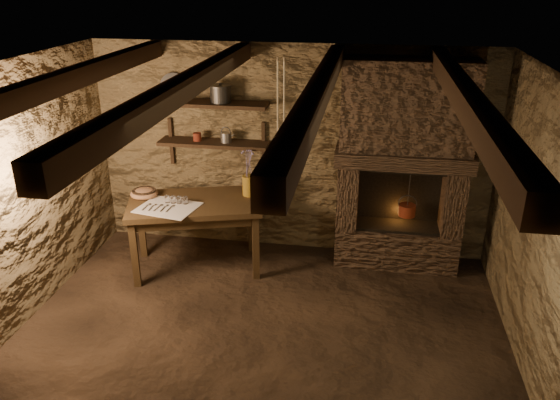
% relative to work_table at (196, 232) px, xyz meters
% --- Properties ---
extents(floor, '(4.50, 4.50, 0.00)m').
position_rel_work_table_xyz_m(floor, '(0.94, -1.31, -0.43)').
color(floor, black).
rests_on(floor, ground).
extents(back_wall, '(4.50, 0.04, 2.40)m').
position_rel_work_table_xyz_m(back_wall, '(0.94, 0.69, 0.77)').
color(back_wall, brown).
rests_on(back_wall, floor).
extents(left_wall, '(0.04, 4.00, 2.40)m').
position_rel_work_table_xyz_m(left_wall, '(-1.31, -1.31, 0.77)').
color(left_wall, brown).
rests_on(left_wall, floor).
extents(right_wall, '(0.04, 4.00, 2.40)m').
position_rel_work_table_xyz_m(right_wall, '(3.19, -1.31, 0.77)').
color(right_wall, brown).
rests_on(right_wall, floor).
extents(ceiling, '(4.50, 4.00, 0.04)m').
position_rel_work_table_xyz_m(ceiling, '(0.94, -1.31, 1.97)').
color(ceiling, black).
rests_on(ceiling, back_wall).
extents(beam_far_left, '(0.14, 3.95, 0.16)m').
position_rel_work_table_xyz_m(beam_far_left, '(-0.56, -1.31, 1.88)').
color(beam_far_left, black).
rests_on(beam_far_left, ceiling).
extents(beam_mid_left, '(0.14, 3.95, 0.16)m').
position_rel_work_table_xyz_m(beam_mid_left, '(0.44, -1.31, 1.88)').
color(beam_mid_left, black).
rests_on(beam_mid_left, ceiling).
extents(beam_mid_right, '(0.14, 3.95, 0.16)m').
position_rel_work_table_xyz_m(beam_mid_right, '(1.44, -1.31, 1.88)').
color(beam_mid_right, black).
rests_on(beam_mid_right, ceiling).
extents(beam_far_right, '(0.14, 3.95, 0.16)m').
position_rel_work_table_xyz_m(beam_far_right, '(2.44, -1.31, 1.88)').
color(beam_far_right, black).
rests_on(beam_far_right, ceiling).
extents(shelf_lower, '(1.25, 0.30, 0.04)m').
position_rel_work_table_xyz_m(shelf_lower, '(0.09, 0.53, 0.87)').
color(shelf_lower, black).
rests_on(shelf_lower, back_wall).
extents(shelf_upper, '(1.25, 0.30, 0.04)m').
position_rel_work_table_xyz_m(shelf_upper, '(0.09, 0.53, 1.32)').
color(shelf_upper, black).
rests_on(shelf_upper, back_wall).
extents(hearth, '(1.43, 0.51, 2.30)m').
position_rel_work_table_xyz_m(hearth, '(2.19, 0.46, 0.79)').
color(hearth, '#332419').
rests_on(hearth, floor).
extents(work_table, '(1.58, 1.17, 0.80)m').
position_rel_work_table_xyz_m(work_table, '(0.00, 0.00, 0.00)').
color(work_table, '#362513').
rests_on(work_table, floor).
extents(linen_cloth, '(0.68, 0.58, 0.01)m').
position_rel_work_table_xyz_m(linen_cloth, '(-0.22, -0.22, 0.38)').
color(linen_cloth, silver).
rests_on(linen_cloth, work_table).
extents(pewter_cutlery_row, '(0.53, 0.28, 0.01)m').
position_rel_work_table_xyz_m(pewter_cutlery_row, '(-0.22, -0.24, 0.39)').
color(pewter_cutlery_row, gray).
rests_on(pewter_cutlery_row, linen_cloth).
extents(drinking_glasses, '(0.19, 0.06, 0.08)m').
position_rel_work_table_xyz_m(drinking_glasses, '(-0.20, -0.10, 0.42)').
color(drinking_glasses, white).
rests_on(drinking_glasses, linen_cloth).
extents(stoneware_jug, '(0.16, 0.15, 0.51)m').
position_rel_work_table_xyz_m(stoneware_jug, '(0.55, 0.27, 0.59)').
color(stoneware_jug, '#A1761F').
rests_on(stoneware_jug, work_table).
extents(wooden_bowl, '(0.37, 0.37, 0.11)m').
position_rel_work_table_xyz_m(wooden_bowl, '(-0.58, 0.04, 0.41)').
color(wooden_bowl, '#956340').
rests_on(wooden_bowl, work_table).
extents(iron_stockpot, '(0.26, 0.26, 0.17)m').
position_rel_work_table_xyz_m(iron_stockpot, '(0.20, 0.53, 1.42)').
color(iron_stockpot, '#2C2A27').
rests_on(iron_stockpot, shelf_upper).
extents(tin_pan, '(0.30, 0.17, 0.28)m').
position_rel_work_table_xyz_m(tin_pan, '(-0.37, 0.63, 1.48)').
color(tin_pan, '#9B9B96').
rests_on(tin_pan, shelf_upper).
extents(small_kettle, '(0.19, 0.16, 0.17)m').
position_rel_work_table_xyz_m(small_kettle, '(0.24, 0.53, 0.94)').
color(small_kettle, '#9B9B96').
rests_on(small_kettle, shelf_lower).
extents(rusty_tin, '(0.09, 0.09, 0.09)m').
position_rel_work_table_xyz_m(rusty_tin, '(-0.10, 0.53, 0.93)').
color(rusty_tin, '#591C11').
rests_on(rusty_tin, shelf_lower).
extents(red_pot, '(0.23, 0.23, 0.54)m').
position_rel_work_table_xyz_m(red_pot, '(2.28, 0.41, 0.26)').
color(red_pot, maroon).
rests_on(red_pot, hearth).
extents(hanging_ropes, '(0.08, 0.08, 1.20)m').
position_rel_work_table_xyz_m(hanging_ropes, '(0.99, -0.26, 1.37)').
color(hanging_ropes, beige).
rests_on(hanging_ropes, ceiling).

